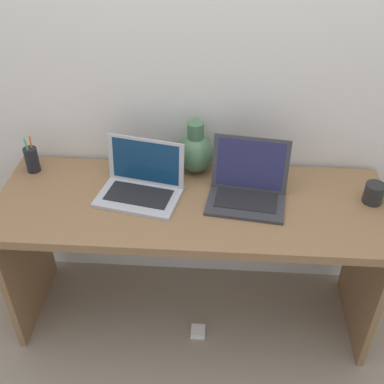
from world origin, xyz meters
name	(u,v)px	position (x,y,z in m)	size (l,w,h in m)	color
ground_plane	(192,313)	(0.00, 0.00, 0.00)	(6.00, 6.00, 0.00)	gray
back_wall	(197,65)	(0.00, 0.34, 1.20)	(4.40, 0.04, 2.40)	silver
desk	(192,227)	(0.00, 0.00, 0.59)	(1.68, 0.60, 0.73)	olive
laptop_left	(142,180)	(-0.22, 0.06, 0.79)	(0.38, 0.30, 0.23)	#B2B2B7
laptop_right	(248,184)	(0.23, 0.05, 0.80)	(0.35, 0.29, 0.25)	#333338
green_vase	(196,152)	(0.00, 0.24, 0.83)	(0.17, 0.17, 0.25)	#47704C
coffee_mug	(374,193)	(0.76, 0.05, 0.78)	(0.12, 0.08, 0.09)	black
pen_cup	(32,159)	(-0.74, 0.18, 0.79)	(0.06, 0.06, 0.18)	black
power_brick	(198,331)	(0.04, -0.12, 0.01)	(0.07, 0.07, 0.03)	white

